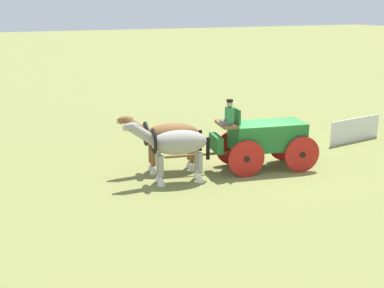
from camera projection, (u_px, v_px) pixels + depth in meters
name	position (u px, v px, depth m)	size (l,w,h in m)	color
ground_plane	(266.00, 168.00, 19.32)	(220.00, 220.00, 0.00)	olive
show_wagon	(264.00, 138.00, 18.95)	(5.82, 2.33, 2.81)	#236B2D
draft_horse_near	(175.00, 145.00, 17.45)	(3.02, 1.26, 2.25)	#9E998E
draft_horse_off	(167.00, 136.00, 18.67)	(3.15, 1.30, 2.20)	brown
sponsor_banner	(355.00, 130.00, 22.94)	(3.20, 0.06, 1.10)	silver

